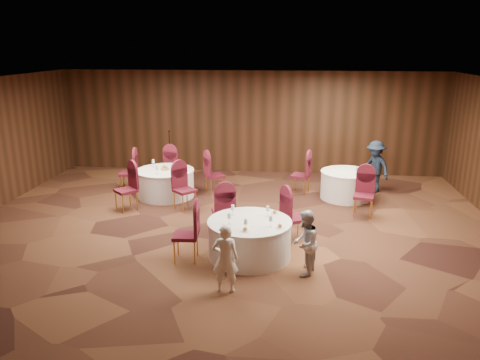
# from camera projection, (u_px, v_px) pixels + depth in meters

# --- Properties ---
(ground) EXTENTS (12.00, 12.00, 0.00)m
(ground) POSITION_uv_depth(u_px,v_px,m) (230.00, 230.00, 10.40)
(ground) COLOR black
(ground) RESTS_ON ground
(room_shell) EXTENTS (12.00, 12.00, 12.00)m
(room_shell) POSITION_uv_depth(u_px,v_px,m) (230.00, 143.00, 9.86)
(room_shell) COLOR silver
(room_shell) RESTS_ON ground
(table_main) EXTENTS (1.61, 1.61, 0.74)m
(table_main) POSITION_uv_depth(u_px,v_px,m) (249.00, 239.00, 8.98)
(table_main) COLOR white
(table_main) RESTS_ON ground
(table_left) EXTENTS (1.55, 1.55, 0.74)m
(table_left) POSITION_uv_depth(u_px,v_px,m) (165.00, 183.00, 12.59)
(table_left) COLOR white
(table_left) RESTS_ON ground
(table_right) EXTENTS (1.36, 1.36, 0.74)m
(table_right) POSITION_uv_depth(u_px,v_px,m) (346.00, 185.00, 12.43)
(table_right) COLOR white
(table_right) RESTS_ON ground
(chairs_main) EXTENTS (2.69, 1.97, 1.00)m
(chairs_main) POSITION_uv_depth(u_px,v_px,m) (236.00, 221.00, 9.55)
(chairs_main) COLOR #420D16
(chairs_main) RESTS_ON ground
(chairs_left) EXTENTS (3.10, 3.05, 1.00)m
(chairs_left) POSITION_uv_depth(u_px,v_px,m) (166.00, 178.00, 12.57)
(chairs_left) COLOR #420D16
(chairs_left) RESTS_ON ground
(chairs_right) EXTENTS (2.11, 2.30, 1.00)m
(chairs_right) POSITION_uv_depth(u_px,v_px,m) (330.00, 185.00, 11.99)
(chairs_right) COLOR #420D16
(chairs_right) RESTS_ON ground
(tabletop_main) EXTENTS (1.06, 1.11, 0.22)m
(tabletop_main) POSITION_uv_depth(u_px,v_px,m) (257.00, 218.00, 8.74)
(tabletop_main) COLOR silver
(tabletop_main) RESTS_ON table_main
(tabletop_left) EXTENTS (0.84, 0.76, 0.22)m
(tabletop_left) POSITION_uv_depth(u_px,v_px,m) (164.00, 167.00, 12.46)
(tabletop_left) COLOR silver
(tabletop_left) RESTS_ON table_left
(tabletop_right) EXTENTS (0.08, 0.08, 0.22)m
(tabletop_right) POSITION_uv_depth(u_px,v_px,m) (356.00, 169.00, 11.99)
(tabletop_right) COLOR silver
(tabletop_right) RESTS_ON table_right
(mic_stand) EXTENTS (0.24, 0.24, 1.48)m
(mic_stand) POSITION_uv_depth(u_px,v_px,m) (170.00, 165.00, 14.31)
(mic_stand) COLOR black
(mic_stand) RESTS_ON ground
(woman_a) EXTENTS (0.45, 0.31, 1.19)m
(woman_a) POSITION_uv_depth(u_px,v_px,m) (225.00, 259.00, 7.64)
(woman_a) COLOR white
(woman_a) RESTS_ON ground
(woman_b) EXTENTS (0.59, 0.68, 1.20)m
(woman_b) POSITION_uv_depth(u_px,v_px,m) (305.00, 243.00, 8.23)
(woman_b) COLOR #B7B7BC
(woman_b) RESTS_ON ground
(man_c) EXTENTS (1.00, 1.06, 1.44)m
(man_c) POSITION_uv_depth(u_px,v_px,m) (375.00, 167.00, 12.89)
(man_c) COLOR black
(man_c) RESTS_ON ground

